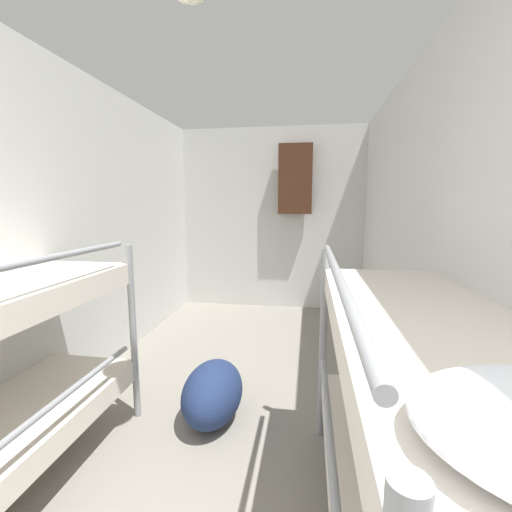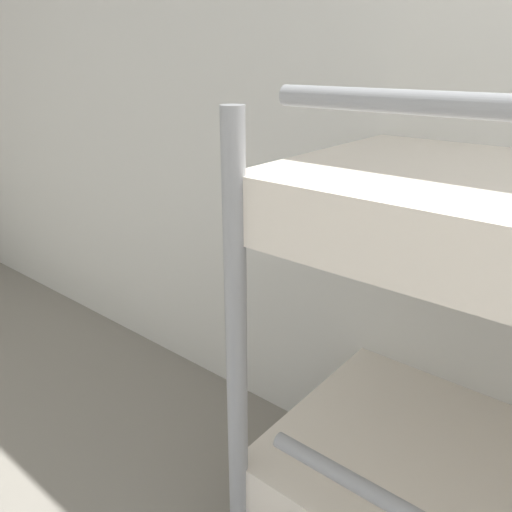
{
  "view_description": "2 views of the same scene",
  "coord_description": "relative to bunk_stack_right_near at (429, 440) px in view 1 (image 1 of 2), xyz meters",
  "views": [
    {
      "loc": [
        0.52,
        0.27,
        1.44
      ],
      "look_at": [
        0.01,
        3.58,
        0.94
      ],
      "focal_mm": 24.0,
      "sensor_mm": 36.0,
      "label": 1
    },
    {
      "loc": [
        -0.03,
        1.7,
        1.26
      ],
      "look_at": [
        0.75,
        2.34,
        0.86
      ],
      "focal_mm": 35.0,
      "sensor_mm": 36.0,
      "label": 2
    }
  ],
  "objects": [
    {
      "name": "wall_back",
      "position": [
        -0.93,
        3.65,
        0.56
      ],
      "size": [
        2.61,
        0.06,
        2.47
      ],
      "color": "silver",
      "rests_on": "ground_plane"
    },
    {
      "name": "duffel_bag",
      "position": [
        -1.02,
        0.96,
        -0.48
      ],
      "size": [
        0.39,
        0.6,
        0.39
      ],
      "color": "navy",
      "rests_on": "ground_plane"
    },
    {
      "name": "wall_left",
      "position": [
        -2.2,
        1.13,
        0.56
      ],
      "size": [
        0.06,
        5.1,
        2.47
      ],
      "color": "silver",
      "rests_on": "ground_plane"
    },
    {
      "name": "wall_right",
      "position": [
        0.35,
        1.13,
        0.56
      ],
      "size": [
        0.06,
        5.1,
        2.47
      ],
      "color": "silver",
      "rests_on": "ground_plane"
    },
    {
      "name": "bunk_stack_right_near",
      "position": [
        0.0,
        0.0,
        0.0
      ],
      "size": [
        0.65,
        1.76,
        1.22
      ],
      "color": "gray",
      "rests_on": "ground_plane"
    },
    {
      "name": "hanging_coat",
      "position": [
        -0.6,
        3.5,
        1.09
      ],
      "size": [
        0.44,
        0.12,
        0.9
      ],
      "color": "#472819"
    }
  ]
}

